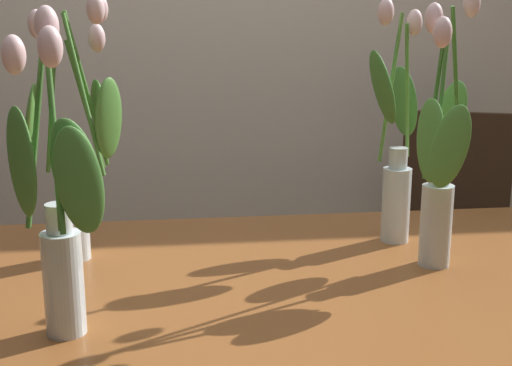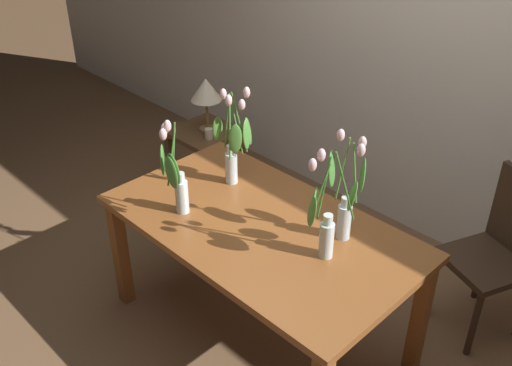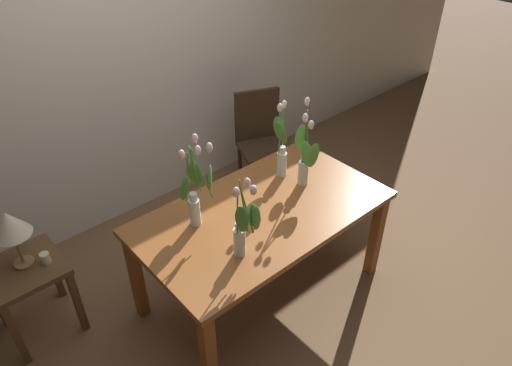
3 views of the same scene
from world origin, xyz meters
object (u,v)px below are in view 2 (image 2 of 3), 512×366
side_table (205,145)px  table_lamp (206,91)px  tulip_vase_3 (176,181)px  dining_table (260,238)px  pillar_candle (209,134)px  tulip_vase_0 (327,220)px  tulip_vase_2 (234,147)px  tulip_vase_1 (345,203)px  dining_chair (501,248)px

side_table → table_lamp: bearing=49.7°
side_table → tulip_vase_3: bearing=-45.7°
dining_table → pillar_candle: 1.34m
table_lamp → side_table: bearing=-130.3°
tulip_vase_0 → pillar_candle: bearing=157.9°
tulip_vase_2 → side_table: 1.19m
pillar_candle → dining_table: bearing=-29.5°
tulip_vase_1 → tulip_vase_3: 0.84m
side_table → table_lamp: table_lamp is taller
dining_chair → side_table: dining_chair is taller
table_lamp → tulip_vase_0: bearing=-23.2°
tulip_vase_2 → pillar_candle: tulip_vase_2 is taller
tulip_vase_1 → table_lamp: bearing=161.9°
tulip_vase_0 → tulip_vase_2: size_ratio=1.02×
tulip_vase_0 → table_lamp: 1.81m
tulip_vase_2 → dining_chair: bearing=33.1°
tulip_vase_1 → pillar_candle: size_ratio=7.60×
tulip_vase_1 → pillar_candle: bearing=163.4°
side_table → pillar_candle: (0.12, -0.06, 0.16)m
side_table → table_lamp: size_ratio=1.38×
side_table → pillar_candle: 0.21m
dining_table → tulip_vase_1: (0.36, 0.21, 0.28)m
pillar_candle → tulip_vase_0: bearing=-22.1°
tulip_vase_3 → tulip_vase_2: bearing=92.8°
dining_chair → side_table: size_ratio=1.69×
side_table → pillar_candle: bearing=-26.3°
tulip_vase_1 → side_table: size_ratio=1.04×
dining_chair → pillar_candle: 2.04m
tulip_vase_3 → tulip_vase_0: bearing=19.5°
tulip_vase_0 → tulip_vase_1: (-0.04, 0.18, -0.01)m
tulip_vase_0 → tulip_vase_3: 0.79m
dining_table → side_table: (-1.29, 0.72, -0.22)m
tulip_vase_1 → side_table: tulip_vase_1 is taller
tulip_vase_2 → pillar_candle: (-0.79, 0.49, -0.38)m
tulip_vase_3 → table_lamp: bearing=133.2°
tulip_vase_0 → table_lamp: tulip_vase_0 is taller
tulip_vase_0 → tulip_vase_2: 0.78m
tulip_vase_1 → pillar_candle: (-1.52, 0.45, -0.35)m
dining_table → tulip_vase_3: size_ratio=2.94×
tulip_vase_2 → table_lamp: 1.07m
dining_chair → tulip_vase_3: bearing=-134.9°
tulip_vase_1 → tulip_vase_2: (-0.73, -0.04, 0.04)m
dining_table → table_lamp: table_lamp is taller
dining_chair → table_lamp: 2.16m
tulip_vase_1 → side_table: bearing=162.7°
dining_chair → tulip_vase_2: bearing=-146.9°
tulip_vase_2 → table_lamp: (-0.90, 0.57, -0.11)m
tulip_vase_3 → table_lamp: 1.34m
tulip_vase_0 → dining_table: bearing=-176.3°
tulip_vase_0 → tulip_vase_2: (-0.76, 0.15, 0.03)m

